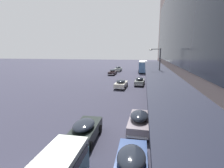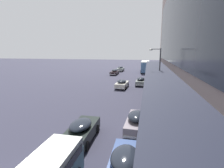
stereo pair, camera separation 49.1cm
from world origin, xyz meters
name	(u,v)px [view 2 (the right image)]	position (x,y,z in m)	size (l,w,h in m)	color
transit_bus_kerbside_front	(145,66)	(4.37, 47.70, 1.95)	(2.75, 9.69, 3.40)	#416592
sedan_trailing_near	(141,81)	(3.87, 27.11, 0.75)	(1.98, 4.32, 1.52)	gray
sedan_second_near	(120,69)	(-3.40, 48.61, 0.78)	(2.11, 4.55, 1.58)	gray
sedan_lead_near	(115,72)	(-3.82, 40.60, 0.74)	(1.92, 4.79, 1.49)	black
sedan_oncoming_front	(122,84)	(0.70, 23.79, 0.76)	(2.12, 4.51, 1.53)	beige
sedan_lead_mid	(137,121)	(4.35, 7.60, 0.78)	(1.96, 4.64, 1.59)	gray
sedan_trailing_mid	(125,164)	(4.09, 1.76, 0.78)	(1.84, 4.45, 1.58)	navy
sedan_far_back	(82,130)	(0.44, 5.03, 0.78)	(1.87, 4.50, 1.57)	black
pedestrian_at_kerb	(198,166)	(7.55, 1.78, 1.18)	(0.60, 0.35, 1.86)	#243143
street_lamp	(158,70)	(6.37, 16.66, 4.06)	(1.50, 0.28, 6.69)	#4C4C51
fire_hydrant	(160,102)	(6.61, 14.78, 0.49)	(0.20, 0.40, 0.70)	red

